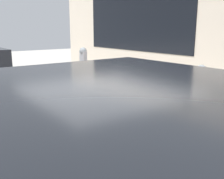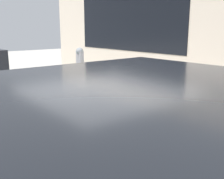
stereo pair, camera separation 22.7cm
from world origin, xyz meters
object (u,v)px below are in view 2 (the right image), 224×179
parking_meter_fourth (80,70)px  planter_box (174,106)px  parking_meter_middle (108,76)px  parking_meter_nearest (201,98)px  parking_meter_second (145,94)px

parking_meter_fourth → planter_box: bearing=-143.9°
parking_meter_middle → planter_box: size_ratio=0.90×
parking_meter_nearest → parking_meter_middle: size_ratio=1.10×
parking_meter_nearest → parking_meter_second: (1.05, -0.00, -0.15)m
parking_meter_middle → parking_meter_nearest: bearing=179.8°
parking_meter_second → parking_meter_middle: (1.02, -0.00, 0.17)m
parking_meter_nearest → planter_box: 1.96m
parking_meter_middle → parking_meter_second: bearing=179.7°
parking_meter_nearest → parking_meter_middle: parking_meter_nearest is taller
parking_meter_nearest → parking_meter_middle: 2.07m
parking_meter_second → parking_meter_middle: 1.03m
parking_meter_middle → planter_box: (-0.71, -1.22, -0.69)m
parking_meter_middle → planter_box: parking_meter_middle is taller
parking_meter_second → parking_meter_fourth: (2.01, 0.01, 0.18)m
parking_meter_second → parking_meter_middle: size_ratio=0.97×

